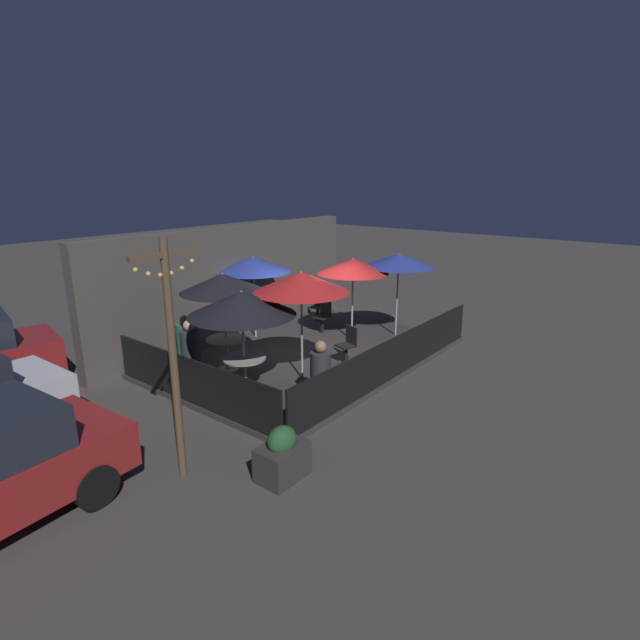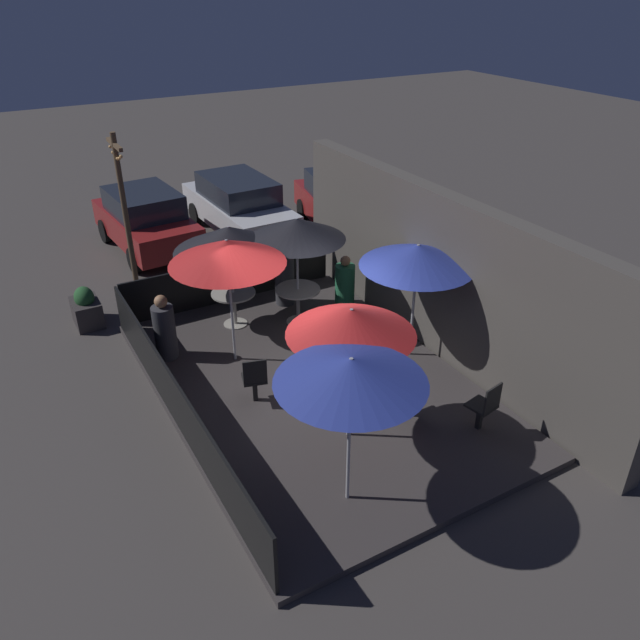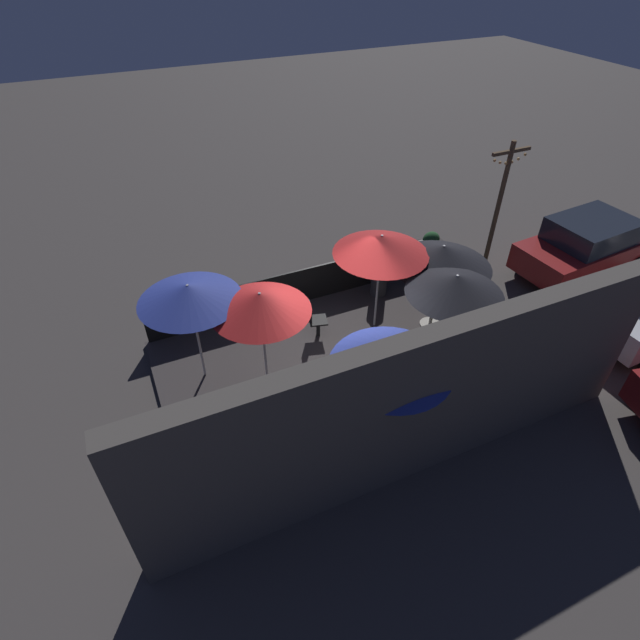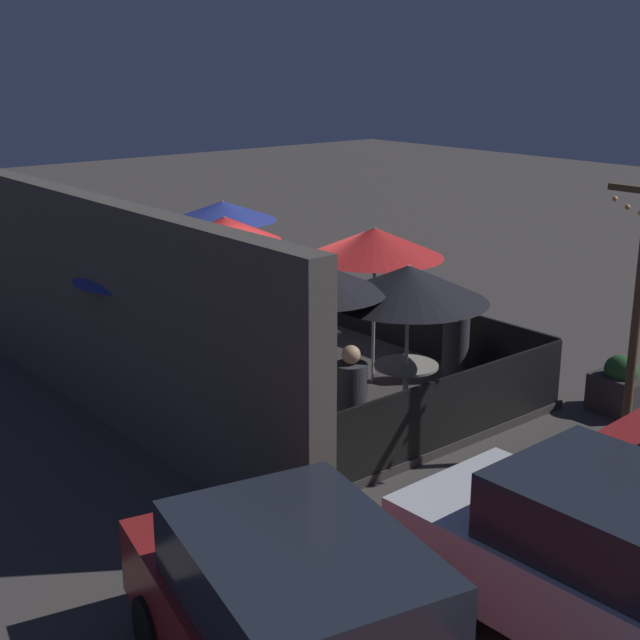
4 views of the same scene
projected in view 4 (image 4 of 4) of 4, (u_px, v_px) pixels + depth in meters
The scene contains 22 objects.
ground_plane at pixel (273, 378), 14.38m from camera, with size 60.00×60.00×0.00m, color #423D3A.
patio_deck at pixel (273, 374), 14.36m from camera, with size 7.51×5.05×0.12m.
building_wall at pixel (111, 314), 12.24m from camera, with size 9.11×0.36×3.18m.
fence_front at pixel (385, 315), 15.72m from camera, with size 7.31×0.05×0.95m.
fence_side_left at pixel (445, 412), 11.47m from camera, with size 0.05×4.85×0.95m.
patio_umbrella_0 at pixel (409, 283), 12.09m from camera, with size 2.22×2.22×2.16m.
patio_umbrella_1 at pixel (314, 277), 11.73m from camera, with size 1.94×1.94×2.29m.
patio_umbrella_2 at pixel (223, 211), 16.30m from camera, with size 1.97×1.97×2.33m.
patio_umbrella_3 at pixel (225, 229), 15.03m from camera, with size 1.92×1.92×2.28m.
patio_umbrella_4 at pixel (375, 243), 13.24m from camera, with size 2.08×2.08×2.43m.
patio_umbrella_5 at pixel (147, 263), 12.56m from camera, with size 2.08×2.08×2.27m.
dining_table_0 at pixel (406, 375), 12.47m from camera, with size 0.90×0.90×0.74m.
dining_table_1 at pixel (315, 381), 12.14m from camera, with size 0.92×0.92×0.77m.
patio_chair_0 at pixel (100, 327), 15.02m from camera, with size 0.47×0.47×0.90m.
patio_chair_1 at pixel (324, 328), 14.94m from camera, with size 0.49×0.49×0.91m.
patio_chair_2 at pixel (173, 328), 14.89m from camera, with size 0.40×0.40×0.92m.
patron_0 at pixel (350, 403), 11.39m from camera, with size 0.59×0.59×1.39m.
patron_1 at pixel (248, 417), 11.26m from camera, with size 0.61×0.61×1.15m.
patron_2 at pixel (456, 343), 13.85m from camera, with size 0.58×0.58×1.31m.
planter_box at pixel (619, 388), 12.90m from camera, with size 0.78×0.54×0.87m.
light_post at pixel (638, 303), 10.96m from camera, with size 1.10×0.12×3.71m.
parked_car_2 at pixel (301, 632), 6.71m from camera, with size 4.21×2.50×1.62m.
Camera 4 is at (-10.88, 8.04, 5.02)m, focal length 50.00 mm.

